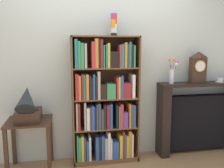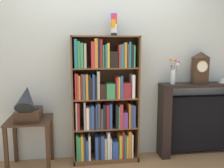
# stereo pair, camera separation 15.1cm
# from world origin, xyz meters

# --- Properties ---
(ground_plane) EXTENTS (8.19, 6.40, 0.02)m
(ground_plane) POSITION_xyz_m (0.00, 0.00, -0.01)
(ground_plane) COLOR #997047
(wall_back) EXTENTS (5.19, 0.08, 2.60)m
(wall_back) POSITION_xyz_m (0.21, 0.31, 1.30)
(wall_back) COLOR beige
(wall_back) RESTS_ON ground
(bookshelf) EXTENTS (0.87, 0.29, 1.67)m
(bookshelf) POSITION_xyz_m (-0.01, 0.12, 0.79)
(bookshelf) COLOR brown
(bookshelf) RESTS_ON ground
(cup_stack) EXTENTS (0.08, 0.08, 0.28)m
(cup_stack) POSITION_xyz_m (0.12, 0.16, 1.81)
(cup_stack) COLOR black
(cup_stack) RESTS_ON bookshelf
(side_table_left) EXTENTS (0.54, 0.49, 0.65)m
(side_table_left) POSITION_xyz_m (-0.96, 0.03, 0.49)
(side_table_left) COLOR #382316
(side_table_left) RESTS_ON ground
(gramophone) EXTENTS (0.29, 0.47, 0.49)m
(gramophone) POSITION_xyz_m (-0.96, -0.03, 0.84)
(gramophone) COLOR #382316
(gramophone) RESTS_ON side_table_left
(fireplace_mantel) EXTENTS (1.23, 0.28, 1.03)m
(fireplace_mantel) POSITION_xyz_m (1.38, 0.16, 0.51)
(fireplace_mantel) COLOR black
(fireplace_mantel) RESTS_ON ground
(mantel_clock) EXTENTS (0.21, 0.12, 0.44)m
(mantel_clock) POSITION_xyz_m (1.31, 0.13, 1.25)
(mantel_clock) COLOR #382316
(mantel_clock) RESTS_ON fireplace_mantel
(flower_vase) EXTENTS (0.14, 0.09, 0.35)m
(flower_vase) POSITION_xyz_m (0.93, 0.14, 1.19)
(flower_vase) COLOR silver
(flower_vase) RESTS_ON fireplace_mantel
(teacup_with_saucer) EXTENTS (0.13, 0.13, 0.06)m
(teacup_with_saucer) POSITION_xyz_m (1.66, 0.13, 1.06)
(teacup_with_saucer) COLOR white
(teacup_with_saucer) RESTS_ON fireplace_mantel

